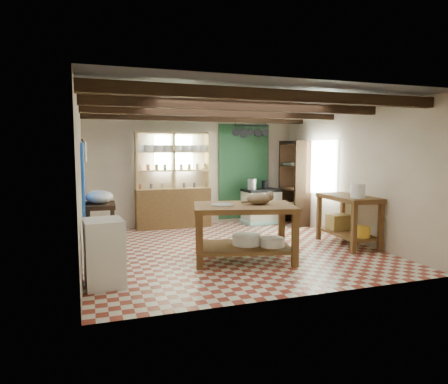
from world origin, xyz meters
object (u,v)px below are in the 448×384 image
object	(u,v)px
white_cabinet	(104,253)
cat	(259,199)
stove	(261,206)
right_counter	(348,221)
prep_table	(100,225)
work_table	(244,232)

from	to	relation	value
white_cabinet	cat	xyz separation A→B (m)	(2.45, 0.53, 0.56)
stove	white_cabinet	bearing A→B (deg)	-141.17
right_counter	cat	xyz separation A→B (m)	(-1.95, -0.31, 0.53)
stove	prep_table	xyz separation A→B (m)	(-3.78, -1.17, -0.02)
work_table	right_counter	size ratio (longest dim) A/B	1.22
right_counter	work_table	bearing A→B (deg)	-169.31
white_cabinet	prep_table	bearing A→B (deg)	85.28
stove	white_cabinet	xyz separation A→B (m)	(-3.80, -3.44, 0.02)
work_table	white_cabinet	bearing A→B (deg)	-151.83
work_table	cat	xyz separation A→B (m)	(0.25, -0.01, 0.54)
work_table	white_cabinet	xyz separation A→B (m)	(-2.19, -0.54, -0.01)
prep_table	work_table	bearing A→B (deg)	-36.37
stove	prep_table	distance (m)	3.96
prep_table	cat	world-z (taller)	cat
right_counter	stove	bearing A→B (deg)	106.03
prep_table	stove	bearing A→B (deg)	19.35
work_table	prep_table	distance (m)	2.78
white_cabinet	right_counter	world-z (taller)	right_counter
work_table	right_counter	xyz separation A→B (m)	(2.21, 0.30, 0.02)
prep_table	cat	bearing A→B (deg)	-33.52
right_counter	cat	bearing A→B (deg)	-167.95
stove	cat	xyz separation A→B (m)	(-1.35, -2.91, 0.57)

